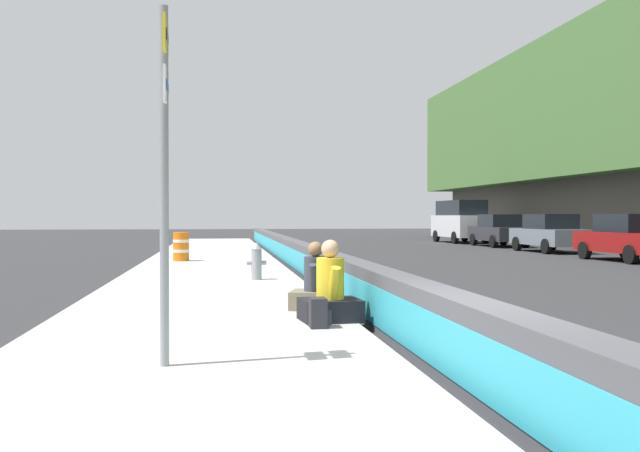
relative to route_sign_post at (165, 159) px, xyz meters
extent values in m
plane|color=#2B2B2D|center=(-0.70, -2.92, -2.21)|extent=(160.00, 160.00, 0.00)
cube|color=#A8A59E|center=(-0.70, -0.27, -2.14)|extent=(80.00, 4.40, 0.14)
cube|color=#47474C|center=(-0.70, -2.92, -1.79)|extent=(76.00, 0.44, 0.85)
cube|color=teal|center=(-0.70, -2.70, -1.83)|extent=(74.48, 0.01, 0.54)
cylinder|color=gray|center=(0.00, 0.00, -0.27)|extent=(0.09, 0.09, 3.60)
cube|color=yellow|center=(0.00, -0.02, 1.23)|extent=(0.44, 0.02, 0.36)
cube|color=black|center=(0.00, -0.03, 1.23)|extent=(0.30, 0.01, 0.10)
cube|color=white|center=(0.00, -0.02, 0.73)|extent=(0.44, 0.02, 0.36)
cube|color=#1956AD|center=(0.00, -0.03, 0.73)|extent=(0.30, 0.01, 0.10)
cylinder|color=gray|center=(9.41, -1.41, -1.71)|extent=(0.24, 0.24, 0.72)
cone|color=gray|center=(9.41, -1.41, -1.27)|extent=(0.26, 0.26, 0.16)
cylinder|color=gray|center=(9.41, -1.58, -1.68)|extent=(0.10, 0.12, 0.10)
cylinder|color=gray|center=(9.41, -1.24, -1.68)|extent=(0.10, 0.12, 0.10)
cube|color=black|center=(2.76, -2.11, -1.92)|extent=(0.80, 0.91, 0.31)
cylinder|color=gold|center=(2.76, -2.11, -1.46)|extent=(0.40, 0.40, 0.59)
sphere|color=tan|center=(2.76, -2.11, -1.04)|extent=(0.26, 0.26, 0.26)
cylinder|color=gold|center=(2.98, -2.09, -1.52)|extent=(0.32, 0.17, 0.52)
cylinder|color=gold|center=(2.54, -2.14, -1.52)|extent=(0.32, 0.17, 0.52)
cube|color=#706651|center=(4.04, -2.08, -1.92)|extent=(0.86, 0.94, 0.29)
cylinder|color=#333842|center=(4.04, -2.08, -1.50)|extent=(0.37, 0.37, 0.55)
sphere|color=#8E6647|center=(4.04, -2.08, -1.10)|extent=(0.24, 0.24, 0.24)
cylinder|color=#333842|center=(4.24, -2.13, -1.56)|extent=(0.31, 0.20, 0.49)
cylinder|color=#333842|center=(3.84, -2.02, -1.56)|extent=(0.31, 0.20, 0.49)
cube|color=#232328|center=(2.17, -1.85, -1.87)|extent=(0.32, 0.22, 0.40)
cube|color=#232328|center=(2.17, -1.99, -1.93)|extent=(0.22, 0.06, 0.20)
cylinder|color=orange|center=(16.60, 0.72, -1.60)|extent=(0.52, 0.52, 0.95)
cylinder|color=white|center=(16.60, 0.72, -1.41)|extent=(0.54, 0.54, 0.10)
cylinder|color=white|center=(16.60, 0.72, -1.74)|extent=(0.54, 0.54, 0.10)
cube|color=maroon|center=(16.30, -15.14, -1.52)|extent=(4.55, 1.94, 0.72)
cube|color=black|center=(16.20, -15.14, -0.83)|extent=(2.25, 1.69, 0.66)
cylinder|color=black|center=(17.71, -14.23, -1.88)|extent=(0.67, 0.24, 0.66)
cylinder|color=black|center=(17.76, -15.96, -1.88)|extent=(0.67, 0.24, 0.66)
cylinder|color=black|center=(14.83, -14.32, -1.88)|extent=(0.67, 0.24, 0.66)
cube|color=slate|center=(22.65, -15.23, -1.52)|extent=(4.53, 1.88, 0.72)
cube|color=black|center=(22.55, -15.23, -0.83)|extent=(2.23, 1.66, 0.66)
cylinder|color=black|center=(24.07, -14.34, -1.88)|extent=(0.66, 0.23, 0.66)
cylinder|color=black|center=(24.10, -16.07, -1.88)|extent=(0.66, 0.23, 0.66)
cylinder|color=black|center=(21.19, -14.39, -1.88)|extent=(0.66, 0.23, 0.66)
cylinder|color=black|center=(21.22, -16.12, -1.88)|extent=(0.66, 0.23, 0.66)
cube|color=#28282D|center=(28.46, -15.26, -1.52)|extent=(4.51, 1.82, 0.72)
cube|color=black|center=(28.36, -15.26, -0.83)|extent=(2.21, 1.63, 0.66)
cylinder|color=black|center=(29.91, -14.40, -1.88)|extent=(0.66, 0.22, 0.66)
cylinder|color=black|center=(29.90, -16.13, -1.88)|extent=(0.66, 0.22, 0.66)
cylinder|color=black|center=(27.03, -14.39, -1.88)|extent=(0.66, 0.22, 0.66)
cylinder|color=black|center=(27.02, -16.12, -1.88)|extent=(0.66, 0.22, 0.66)
cube|color=silver|center=(33.89, -15.03, -1.20)|extent=(5.15, 2.10, 1.30)
cube|color=black|center=(33.79, -15.03, -0.10)|extent=(4.15, 1.88, 0.90)
cylinder|color=black|center=(35.50, -14.04, -1.85)|extent=(0.73, 0.24, 0.72)
cylinder|color=black|center=(35.55, -15.92, -1.85)|extent=(0.73, 0.24, 0.72)
cylinder|color=black|center=(32.24, -14.13, -1.85)|extent=(0.73, 0.24, 0.72)
cylinder|color=black|center=(32.29, -16.01, -1.85)|extent=(0.73, 0.24, 0.72)
camera|label=1|loc=(-7.19, -0.54, -0.56)|focal=39.52mm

